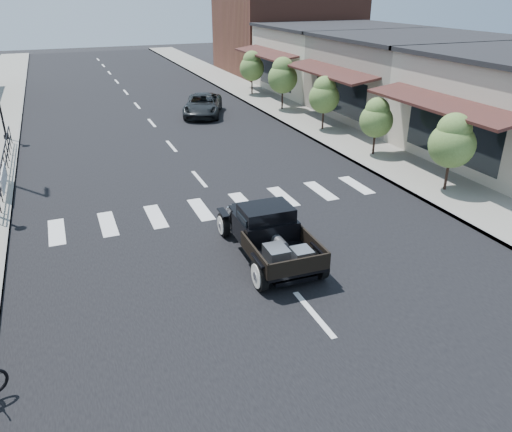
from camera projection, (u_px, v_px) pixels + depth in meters
name	position (u px, v px, depth m)	size (l,w,h in m)	color
ground	(265.00, 258.00, 14.53)	(120.00, 120.00, 0.00)	black
road	(159.00, 132.00, 27.18)	(14.00, 80.00, 0.02)	black
road_markings	(181.00, 158.00, 22.97)	(12.00, 60.00, 0.06)	silver
sidewalk_right	(299.00, 117.00, 30.02)	(3.00, 80.00, 0.15)	gray
storefront_mid	(413.00, 78.00, 29.62)	(10.00, 9.00, 4.50)	gray
storefront_far	(337.00, 60.00, 37.21)	(10.00, 9.00, 4.50)	beige
far_building_right	(286.00, 32.00, 45.30)	(11.00, 10.00, 7.00)	brown
railing	(5.00, 164.00, 20.23)	(0.08, 10.00, 1.00)	black
banner	(5.00, 185.00, 18.66)	(0.04, 2.20, 0.60)	silver
small_tree_a	(450.00, 154.00, 18.45)	(1.69, 1.69, 2.82)	#547535
small_tree_b	(376.00, 127.00, 22.56)	(1.50, 1.50, 2.50)	#547535
small_tree_c	(324.00, 104.00, 26.60)	(1.62, 1.62, 2.71)	#547535
small_tree_d	(283.00, 84.00, 31.00)	(1.83, 1.83, 3.05)	#547535
small_tree_e	(252.00, 73.00, 35.45)	(1.73, 1.73, 2.88)	#547535
hotrod_pickup	(269.00, 233.00, 14.28)	(2.09, 4.48, 1.55)	black
second_car	(203.00, 105.00, 30.38)	(2.09, 4.53, 1.26)	black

